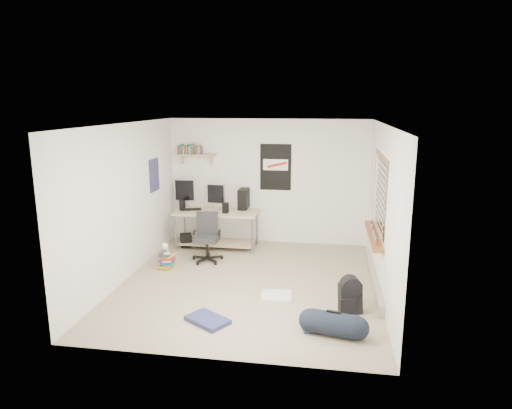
# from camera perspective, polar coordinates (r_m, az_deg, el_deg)

# --- Properties ---
(floor) EXTENTS (4.00, 4.50, 0.01)m
(floor) POSITION_cam_1_polar(r_m,az_deg,el_deg) (7.39, -0.85, -9.77)
(floor) COLOR gray
(floor) RESTS_ON ground
(ceiling) EXTENTS (4.00, 4.50, 0.01)m
(ceiling) POSITION_cam_1_polar(r_m,az_deg,el_deg) (6.84, -0.92, 10.05)
(ceiling) COLOR white
(ceiling) RESTS_ON ground
(back_wall) EXTENTS (4.00, 0.01, 2.50)m
(back_wall) POSITION_cam_1_polar(r_m,az_deg,el_deg) (9.19, 1.53, 2.87)
(back_wall) COLOR silver
(back_wall) RESTS_ON ground
(left_wall) EXTENTS (0.01, 4.50, 2.50)m
(left_wall) POSITION_cam_1_polar(r_m,az_deg,el_deg) (7.61, -15.94, 0.29)
(left_wall) COLOR silver
(left_wall) RESTS_ON ground
(right_wall) EXTENTS (0.01, 4.50, 2.50)m
(right_wall) POSITION_cam_1_polar(r_m,az_deg,el_deg) (6.96, 15.61, -0.82)
(right_wall) COLOR silver
(right_wall) RESTS_ON ground
(desk) EXTENTS (1.76, 1.19, 0.74)m
(desk) POSITION_cam_1_polar(r_m,az_deg,el_deg) (9.02, -4.89, -3.13)
(desk) COLOR #C7AE8A
(desk) RESTS_ON floor
(monitor_left) EXTENTS (0.43, 0.13, 0.46)m
(monitor_left) POSITION_cam_1_polar(r_m,az_deg,el_deg) (9.31, -8.84, 1.11)
(monitor_left) COLOR #B9BABF
(monitor_left) RESTS_ON desk
(monitor_right) EXTENTS (0.38, 0.13, 0.41)m
(monitor_right) POSITION_cam_1_polar(r_m,az_deg,el_deg) (9.00, -5.04, 0.64)
(monitor_right) COLOR #AAABB0
(monitor_right) RESTS_ON desk
(pc_tower) EXTENTS (0.19, 0.38, 0.40)m
(pc_tower) POSITION_cam_1_polar(r_m,az_deg,el_deg) (9.07, -1.55, 0.73)
(pc_tower) COLOR black
(pc_tower) RESTS_ON desk
(keyboard) EXTENTS (0.44, 0.28, 0.02)m
(keyboard) POSITION_cam_1_polar(r_m,az_deg,el_deg) (9.08, -8.15, -0.60)
(keyboard) COLOR black
(keyboard) RESTS_ON desk
(speaker_left) EXTENTS (0.11, 0.11, 0.19)m
(speaker_left) POSITION_cam_1_polar(r_m,az_deg,el_deg) (9.15, -9.20, -0.00)
(speaker_left) COLOR black
(speaker_left) RESTS_ON desk
(speaker_right) EXTENTS (0.12, 0.12, 0.20)m
(speaker_right) POSITION_cam_1_polar(r_m,az_deg,el_deg) (8.74, -3.84, -0.41)
(speaker_right) COLOR black
(speaker_right) RESTS_ON desk
(office_chair) EXTENTS (0.67, 0.67, 0.88)m
(office_chair) POSITION_cam_1_polar(r_m,az_deg,el_deg) (8.24, -6.16, -3.80)
(office_chair) COLOR #252528
(office_chair) RESTS_ON floor
(wall_shelf) EXTENTS (0.80, 0.22, 0.24)m
(wall_shelf) POSITION_cam_1_polar(r_m,az_deg,el_deg) (9.31, -7.48, 6.18)
(wall_shelf) COLOR tan
(wall_shelf) RESTS_ON back_wall
(poster_back_wall) EXTENTS (0.62, 0.03, 0.92)m
(poster_back_wall) POSITION_cam_1_polar(r_m,az_deg,el_deg) (9.11, 2.46, 4.68)
(poster_back_wall) COLOR black
(poster_back_wall) RESTS_ON back_wall
(poster_left_wall) EXTENTS (0.02, 0.42, 0.60)m
(poster_left_wall) POSITION_cam_1_polar(r_m,az_deg,el_deg) (8.64, -12.60, 3.60)
(poster_left_wall) COLOR navy
(poster_left_wall) RESTS_ON left_wall
(window) EXTENTS (0.10, 1.50, 1.26)m
(window) POSITION_cam_1_polar(r_m,az_deg,el_deg) (7.20, 15.01, 1.29)
(window) COLOR brown
(window) RESTS_ON right_wall
(baseboard_heater) EXTENTS (0.08, 2.50, 0.18)m
(baseboard_heater) POSITION_cam_1_polar(r_m,az_deg,el_deg) (7.58, 14.45, -8.84)
(baseboard_heater) COLOR #B7B2A8
(baseboard_heater) RESTS_ON floor
(backpack) EXTENTS (0.35, 0.30, 0.40)m
(backpack) POSITION_cam_1_polar(r_m,az_deg,el_deg) (6.50, 11.69, -11.36)
(backpack) COLOR black
(backpack) RESTS_ON floor
(duffel_bag) EXTENTS (0.35, 0.35, 0.59)m
(duffel_bag) POSITION_cam_1_polar(r_m,az_deg,el_deg) (5.89, 9.64, -14.60)
(duffel_bag) COLOR black
(duffel_bag) RESTS_ON floor
(tshirt) EXTENTS (0.48, 0.42, 0.04)m
(tshirt) POSITION_cam_1_polar(r_m,az_deg,el_deg) (6.88, 2.60, -11.33)
(tshirt) COLOR silver
(tshirt) RESTS_ON floor
(jeans_a) EXTENTS (0.65, 0.59, 0.06)m
(jeans_a) POSITION_cam_1_polar(r_m,az_deg,el_deg) (6.20, -6.06, -14.16)
(jeans_a) COLOR navy
(jeans_a) RESTS_ON floor
(jeans_b) EXTENTS (0.44, 0.37, 0.05)m
(jeans_b) POSITION_cam_1_polar(r_m,az_deg,el_deg) (6.07, 7.53, -14.86)
(jeans_b) COLOR #232F4F
(jeans_b) RESTS_ON floor
(book_stack) EXTENTS (0.52, 0.44, 0.32)m
(book_stack) POSITION_cam_1_polar(r_m,az_deg,el_deg) (8.07, -11.07, -6.86)
(book_stack) COLOR olive
(book_stack) RESTS_ON floor
(desk_lamp) EXTENTS (0.18, 0.23, 0.20)m
(desk_lamp) POSITION_cam_1_polar(r_m,az_deg,el_deg) (7.98, -11.05, -5.36)
(desk_lamp) COLOR white
(desk_lamp) RESTS_ON book_stack
(subwoofer) EXTENTS (0.29, 0.29, 0.25)m
(subwoofer) POSITION_cam_1_polar(r_m,az_deg,el_deg) (9.19, -8.74, -4.41)
(subwoofer) COLOR black
(subwoofer) RESTS_ON floor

